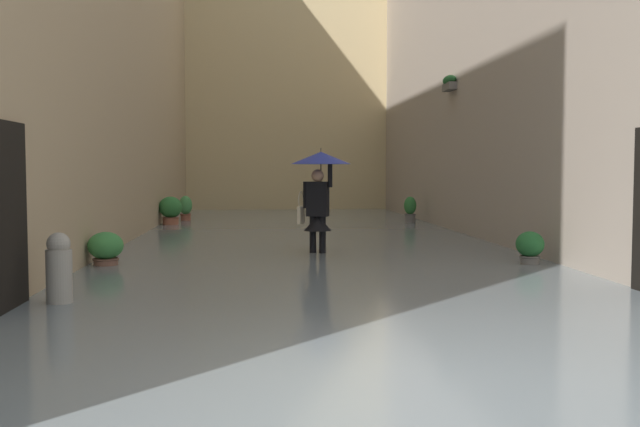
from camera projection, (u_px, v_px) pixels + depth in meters
The scene contains 11 objects.
ground_plane at pixel (306, 245), 16.16m from camera, with size 60.00×60.00×0.00m, color gray.
flood_water at pixel (306, 241), 16.15m from camera, with size 8.28×28.43×0.17m, color slate.
building_facade_left at pixel (513, 41), 16.25m from camera, with size 2.04×26.43×9.08m.
building_facade_far at pixel (286, 40), 27.80m from camera, with size 11.08×1.80×13.23m, color tan.
person_wading at pixel (319, 180), 13.09m from camera, with size 1.08×1.08×2.06m.
potted_plant_near_right at pixel (186, 209), 21.41m from camera, with size 0.38×0.38×0.90m.
potted_plant_mid_right at pixel (106, 251), 11.51m from camera, with size 0.56×0.56×0.69m.
potted_plant_far_left at pixel (410, 212), 20.70m from camera, with size 0.35×0.35×0.90m.
potted_plant_mid_left at pixel (530, 249), 11.63m from camera, with size 0.45×0.45×0.69m.
potted_plant_far_right at pixel (171, 211), 19.85m from camera, with size 0.63×0.63×0.94m.
mooring_bollard at pixel (59, 275), 8.24m from camera, with size 0.29×0.29×0.97m.
Camera 1 is at (1.01, 4.84, 1.68)m, focal length 40.96 mm.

